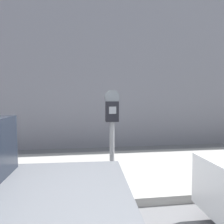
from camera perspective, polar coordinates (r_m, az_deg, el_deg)
sidewalk at (r=4.67m, az=-5.11°, el=-15.40°), size 24.00×2.80×0.13m
building_facade at (r=7.17m, az=-6.48°, el=17.44°), size 24.00×0.30×6.56m
parking_meter at (r=3.21m, az=0.00°, el=-3.15°), size 0.21×0.13×1.58m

